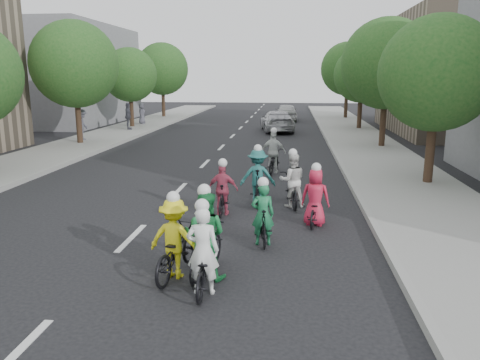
% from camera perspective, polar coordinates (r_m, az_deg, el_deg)
% --- Properties ---
extents(ground, '(120.00, 120.00, 0.00)m').
position_cam_1_polar(ground, '(11.88, -13.11, -6.90)').
color(ground, black).
rests_on(ground, ground).
extents(sidewalk_left, '(4.00, 80.00, 0.15)m').
position_cam_1_polar(sidewalk_left, '(24.02, -23.42, 2.39)').
color(sidewalk_left, gray).
rests_on(sidewalk_left, ground).
extents(curb_left, '(0.18, 80.00, 0.18)m').
position_cam_1_polar(curb_left, '(23.12, -19.21, 2.40)').
color(curb_left, '#999993').
rests_on(curb_left, ground).
extents(sidewalk_right, '(4.00, 80.00, 0.15)m').
position_cam_1_polar(sidewalk_right, '(21.30, 17.39, 1.67)').
color(sidewalk_right, gray).
rests_on(sidewalk_right, ground).
extents(curb_right, '(0.18, 80.00, 0.18)m').
position_cam_1_polar(curb_right, '(21.01, 12.17, 1.86)').
color(curb_right, '#999993').
rests_on(curb_right, ground).
extents(bldg_sw, '(10.00, 14.00, 8.00)m').
position_cam_1_polar(bldg_sw, '(43.35, -21.48, 11.87)').
color(bldg_sw, slate).
rests_on(bldg_sw, ground).
extents(bldg_se, '(10.00, 14.00, 8.00)m').
position_cam_1_polar(bldg_se, '(36.62, 26.20, 11.49)').
color(bldg_se, gray).
rests_on(bldg_se, ground).
extents(tree_l_3, '(4.80, 4.80, 6.93)m').
position_cam_1_polar(tree_l_3, '(28.25, -19.53, 13.15)').
color(tree_l_3, black).
rests_on(tree_l_3, ground).
extents(tree_l_4, '(4.00, 4.00, 5.97)m').
position_cam_1_polar(tree_l_4, '(36.58, -13.29, 12.36)').
color(tree_l_4, black).
rests_on(tree_l_4, ground).
extents(tree_l_5, '(4.80, 4.80, 6.93)m').
position_cam_1_polar(tree_l_5, '(45.18, -9.47, 13.20)').
color(tree_l_5, black).
rests_on(tree_l_5, ground).
extents(tree_r_0, '(4.00, 4.00, 5.97)m').
position_cam_1_polar(tree_r_0, '(17.84, 22.88, 11.85)').
color(tree_r_0, black).
rests_on(tree_r_0, ground).
extents(tree_r_1, '(4.80, 4.80, 6.93)m').
position_cam_1_polar(tree_r_1, '(26.62, 17.46, 13.36)').
color(tree_r_1, black).
rests_on(tree_r_1, ground).
extents(tree_r_2, '(4.00, 4.00, 5.97)m').
position_cam_1_polar(tree_r_2, '(35.49, 14.62, 12.30)').
color(tree_r_2, black).
rests_on(tree_r_2, ground).
extents(tree_r_3, '(4.80, 4.80, 6.93)m').
position_cam_1_polar(tree_r_3, '(44.42, 12.99, 13.07)').
color(tree_r_3, black).
rests_on(tree_r_3, ground).
extents(cyclist_0, '(0.60, 1.65, 1.78)m').
position_cam_1_polar(cyclist_0, '(8.70, -4.44, -9.92)').
color(cyclist_0, black).
rests_on(cyclist_0, ground).
extents(cyclist_1, '(0.94, 1.88, 1.89)m').
position_cam_1_polar(cyclist_1, '(9.26, -4.23, -7.53)').
color(cyclist_1, black).
rests_on(cyclist_1, ground).
extents(cyclist_2, '(1.11, 2.02, 1.75)m').
position_cam_1_polar(cyclist_2, '(9.38, -7.88, -7.85)').
color(cyclist_2, black).
rests_on(cyclist_2, ground).
extents(cyclist_3, '(0.88, 1.53, 1.64)m').
position_cam_1_polar(cyclist_3, '(13.37, -2.06, -1.70)').
color(cyclist_3, black).
rests_on(cyclist_3, ground).
extents(cyclist_4, '(0.82, 1.61, 1.69)m').
position_cam_1_polar(cyclist_4, '(12.60, 9.12, -2.80)').
color(cyclist_4, black).
rests_on(cyclist_4, ground).
extents(cyclist_5, '(0.60, 1.51, 1.63)m').
position_cam_1_polar(cyclist_5, '(11.05, 2.81, -4.97)').
color(cyclist_5, black).
rests_on(cyclist_5, ground).
extents(cyclist_6, '(0.88, 1.92, 1.78)m').
position_cam_1_polar(cyclist_6, '(14.28, 6.37, -0.71)').
color(cyclist_6, black).
rests_on(cyclist_6, ground).
extents(cyclist_7, '(1.12, 1.86, 1.85)m').
position_cam_1_polar(cyclist_7, '(14.57, 2.18, -0.02)').
color(cyclist_7, black).
rests_on(cyclist_7, ground).
extents(cyclist_8, '(1.06, 1.81, 1.86)m').
position_cam_1_polar(cyclist_8, '(19.20, 4.12, 2.79)').
color(cyclist_8, black).
rests_on(cyclist_8, ground).
extents(follow_car_lead, '(2.82, 5.37, 1.49)m').
position_cam_1_polar(follow_car_lead, '(33.70, 4.55, 7.18)').
color(follow_car_lead, '#B0B0B5').
rests_on(follow_car_lead, ground).
extents(follow_car_trail, '(1.98, 4.53, 1.52)m').
position_cam_1_polar(follow_car_trail, '(41.90, 5.69, 8.23)').
color(follow_car_trail, silver).
rests_on(follow_car_trail, ground).
extents(spectator_0, '(0.80, 1.24, 1.82)m').
position_cam_1_polar(spectator_0, '(29.51, -18.65, 6.41)').
color(spectator_0, '#555563').
rests_on(spectator_0, sidewalk_left).
extents(spectator_1, '(0.81, 1.20, 1.90)m').
position_cam_1_polar(spectator_1, '(34.43, -13.48, 7.58)').
color(spectator_1, '#474853').
rests_on(spectator_1, sidewalk_left).
extents(spectator_2, '(0.53, 0.80, 1.63)m').
position_cam_1_polar(spectator_2, '(38.40, -11.89, 7.94)').
color(spectator_2, '#555462').
rests_on(spectator_2, sidewalk_left).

